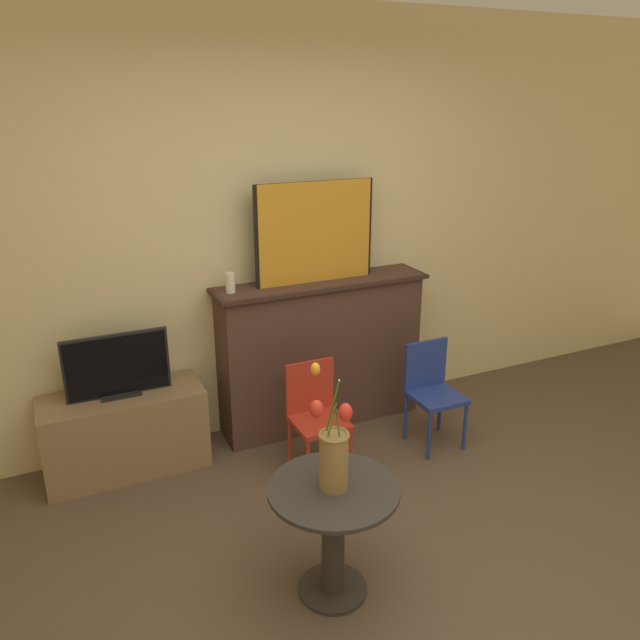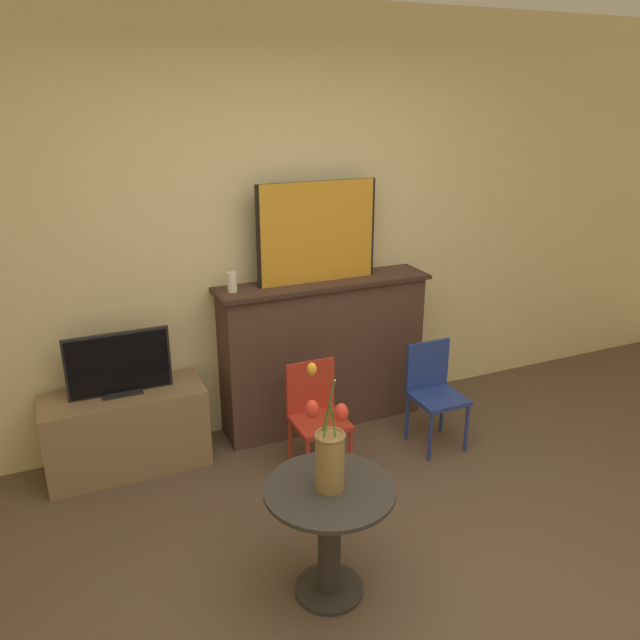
# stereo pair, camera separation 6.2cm
# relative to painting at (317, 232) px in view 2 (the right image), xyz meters

# --- Properties ---
(wall_back) EXTENTS (8.00, 0.06, 2.70)m
(wall_back) POSITION_rel_painting_xyz_m (-0.27, 0.18, 0.01)
(wall_back) COLOR beige
(wall_back) RESTS_ON ground
(fireplace_mantel) EXTENTS (1.44, 0.35, 1.02)m
(fireplace_mantel) POSITION_rel_painting_xyz_m (0.04, -0.01, -0.82)
(fireplace_mantel) COLOR #4C3328
(fireplace_mantel) RESTS_ON ground
(painting) EXTENTS (0.80, 0.03, 0.64)m
(painting) POSITION_rel_painting_xyz_m (0.00, 0.00, 0.00)
(painting) COLOR black
(painting) RESTS_ON fireplace_mantel
(mantel_candle) EXTENTS (0.06, 0.06, 0.12)m
(mantel_candle) POSITION_rel_painting_xyz_m (-0.57, -0.01, -0.26)
(mantel_candle) COLOR silver
(mantel_candle) RESTS_ON fireplace_mantel
(tv_stand) EXTENTS (0.94, 0.38, 0.50)m
(tv_stand) POSITION_rel_painting_xyz_m (-1.29, -0.06, -1.09)
(tv_stand) COLOR olive
(tv_stand) RESTS_ON ground
(tv_monitor) EXTENTS (0.60, 0.12, 0.38)m
(tv_monitor) POSITION_rel_painting_xyz_m (-1.29, -0.06, -0.66)
(tv_monitor) COLOR black
(tv_monitor) RESTS_ON tv_stand
(chair_red) EXTENTS (0.31, 0.31, 0.68)m
(chair_red) POSITION_rel_painting_xyz_m (-0.24, -0.53, -0.95)
(chair_red) COLOR #B22D1E
(chair_red) RESTS_ON ground
(chair_blue) EXTENTS (0.31, 0.31, 0.68)m
(chair_blue) POSITION_rel_painting_xyz_m (0.57, -0.55, -0.95)
(chair_blue) COLOR navy
(chair_blue) RESTS_ON ground
(side_table) EXTENTS (0.58, 0.58, 0.56)m
(side_table) POSITION_rel_painting_xyz_m (-0.59, -1.48, -0.98)
(side_table) COLOR #332D28
(side_table) RESTS_ON ground
(vase_tulips) EXTENTS (0.18, 0.21, 0.55)m
(vase_tulips) POSITION_rel_painting_xyz_m (-0.59, -1.48, -0.61)
(vase_tulips) COLOR olive
(vase_tulips) RESTS_ON side_table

